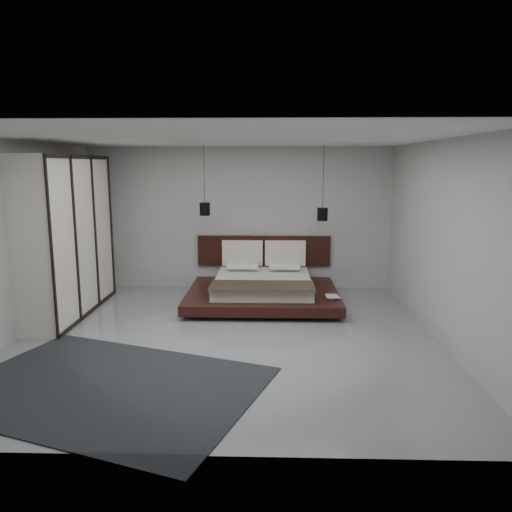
{
  "coord_description": "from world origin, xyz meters",
  "views": [
    {
      "loc": [
        0.63,
        -6.87,
        2.46
      ],
      "look_at": [
        0.38,
        1.2,
        0.97
      ],
      "focal_mm": 35.0,
      "sensor_mm": 36.0,
      "label": 1
    }
  ],
  "objects_px": {
    "bed": "(263,286)",
    "wardrobe": "(67,236)",
    "lattice_screen": "(83,226)",
    "rug": "(107,387)",
    "pendant_left": "(205,209)",
    "pendant_right": "(322,214)"
  },
  "relations": [
    {
      "from": "pendant_right",
      "to": "rug",
      "type": "relative_size",
      "value": 0.41
    },
    {
      "from": "lattice_screen",
      "to": "wardrobe",
      "type": "height_order",
      "value": "wardrobe"
    },
    {
      "from": "bed",
      "to": "wardrobe",
      "type": "height_order",
      "value": "wardrobe"
    },
    {
      "from": "lattice_screen",
      "to": "pendant_left",
      "type": "bearing_deg",
      "value": -3.25
    },
    {
      "from": "pendant_left",
      "to": "wardrobe",
      "type": "height_order",
      "value": "pendant_left"
    },
    {
      "from": "bed",
      "to": "pendant_left",
      "type": "height_order",
      "value": "pendant_left"
    },
    {
      "from": "bed",
      "to": "pendant_left",
      "type": "bearing_deg",
      "value": 159.64
    },
    {
      "from": "rug",
      "to": "pendant_right",
      "type": "bearing_deg",
      "value": 55.38
    },
    {
      "from": "pendant_right",
      "to": "bed",
      "type": "bearing_deg",
      "value": -159.64
    },
    {
      "from": "wardrobe",
      "to": "rug",
      "type": "height_order",
      "value": "wardrobe"
    },
    {
      "from": "lattice_screen",
      "to": "rug",
      "type": "distance_m",
      "value": 4.69
    },
    {
      "from": "lattice_screen",
      "to": "rug",
      "type": "relative_size",
      "value": 0.78
    },
    {
      "from": "pendant_right",
      "to": "rug",
      "type": "height_order",
      "value": "pendant_right"
    },
    {
      "from": "lattice_screen",
      "to": "pendant_right",
      "type": "relative_size",
      "value": 1.9
    },
    {
      "from": "lattice_screen",
      "to": "bed",
      "type": "relative_size",
      "value": 0.98
    },
    {
      "from": "lattice_screen",
      "to": "pendant_left",
      "type": "relative_size",
      "value": 2.04
    },
    {
      "from": "bed",
      "to": "rug",
      "type": "relative_size",
      "value": 0.8
    },
    {
      "from": "pendant_left",
      "to": "pendant_right",
      "type": "relative_size",
      "value": 0.93
    },
    {
      "from": "rug",
      "to": "bed",
      "type": "bearing_deg",
      "value": 64.97
    },
    {
      "from": "wardrobe",
      "to": "pendant_left",
      "type": "bearing_deg",
      "value": 30.11
    },
    {
      "from": "bed",
      "to": "wardrobe",
      "type": "bearing_deg",
      "value": -165.65
    },
    {
      "from": "wardrobe",
      "to": "rug",
      "type": "distance_m",
      "value": 3.43
    }
  ]
}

